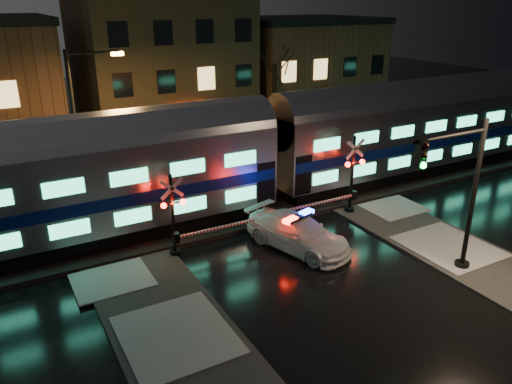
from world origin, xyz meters
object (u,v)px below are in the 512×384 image
(crossing_signal_right, at_px, (347,184))
(streetlight, at_px, (81,123))
(police_car, at_px, (298,233))
(crossing_signal_left, at_px, (182,223))
(traffic_light, at_px, (457,198))

(crossing_signal_right, bearing_deg, streetlight, 149.81)
(police_car, xyz_separation_m, crossing_signal_left, (-4.75, 1.89, 0.80))
(traffic_light, bearing_deg, police_car, 134.92)
(crossing_signal_right, relative_size, streetlight, 0.70)
(crossing_signal_right, distance_m, traffic_light, 7.05)
(traffic_light, bearing_deg, crossing_signal_right, 93.99)
(police_car, relative_size, traffic_light, 0.86)
(crossing_signal_left, height_order, streetlight, streetlight)
(streetlight, bearing_deg, crossing_signal_right, -30.19)
(crossing_signal_left, bearing_deg, streetlight, 110.64)
(crossing_signal_right, xyz_separation_m, traffic_light, (-0.26, -6.84, 1.69))
(police_car, distance_m, traffic_light, 6.87)
(police_car, relative_size, crossing_signal_left, 1.04)
(streetlight, bearing_deg, traffic_light, -50.29)
(police_car, height_order, traffic_light, traffic_light)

